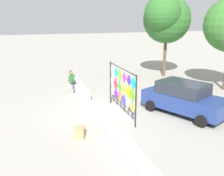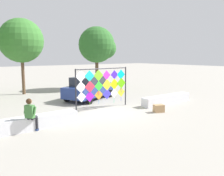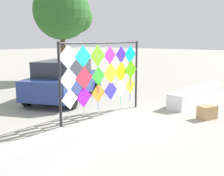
{
  "view_description": "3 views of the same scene",
  "coord_description": "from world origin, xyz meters",
  "px_view_note": "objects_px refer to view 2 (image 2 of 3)",
  "views": [
    {
      "loc": [
        11.9,
        -3.53,
        4.82
      ],
      "look_at": [
        -0.25,
        0.4,
        1.27
      ],
      "focal_mm": 41.98,
      "sensor_mm": 36.0,
      "label": 1
    },
    {
      "loc": [
        -7.28,
        -10.02,
        3.07
      ],
      "look_at": [
        0.52,
        0.29,
        1.25
      ],
      "focal_mm": 36.82,
      "sensor_mm": 36.0,
      "label": 2
    },
    {
      "loc": [
        -5.87,
        -4.67,
        2.43
      ],
      "look_at": [
        -0.14,
        0.16,
        1.08
      ],
      "focal_mm": 42.78,
      "sensor_mm": 36.0,
      "label": 3
    }
  ],
  "objects_px": {
    "cardboard_box_large": "(159,108)",
    "kite_display_rack": "(102,84)",
    "seated_vendor": "(31,113)",
    "tree_palm_like": "(22,42)",
    "tree_far_right": "(98,45)",
    "parked_car": "(89,88)"
  },
  "relations": [
    {
      "from": "seated_vendor",
      "to": "cardboard_box_large",
      "type": "bearing_deg",
      "value": -7.22
    },
    {
      "from": "kite_display_rack",
      "to": "tree_palm_like",
      "type": "distance_m",
      "value": 8.83
    },
    {
      "from": "kite_display_rack",
      "to": "tree_far_right",
      "type": "bearing_deg",
      "value": 57.87
    },
    {
      "from": "kite_display_rack",
      "to": "seated_vendor",
      "type": "distance_m",
      "value": 5.0
    },
    {
      "from": "kite_display_rack",
      "to": "seated_vendor",
      "type": "xyz_separation_m",
      "value": [
        -4.66,
        -1.68,
        -0.65
      ]
    },
    {
      "from": "kite_display_rack",
      "to": "parked_car",
      "type": "xyz_separation_m",
      "value": [
        0.93,
        3.0,
        -0.65
      ]
    },
    {
      "from": "tree_palm_like",
      "to": "parked_car",
      "type": "bearing_deg",
      "value": -60.46
    },
    {
      "from": "tree_far_right",
      "to": "seated_vendor",
      "type": "bearing_deg",
      "value": -136.09
    },
    {
      "from": "tree_palm_like",
      "to": "seated_vendor",
      "type": "bearing_deg",
      "value": -105.1
    },
    {
      "from": "cardboard_box_large",
      "to": "tree_palm_like",
      "type": "xyz_separation_m",
      "value": [
        -3.99,
        10.7,
        3.92
      ]
    },
    {
      "from": "kite_display_rack",
      "to": "tree_palm_like",
      "type": "relative_size",
      "value": 0.6
    },
    {
      "from": "seated_vendor",
      "to": "tree_palm_like",
      "type": "height_order",
      "value": "tree_palm_like"
    },
    {
      "from": "kite_display_rack",
      "to": "parked_car",
      "type": "relative_size",
      "value": 0.79
    },
    {
      "from": "cardboard_box_large",
      "to": "tree_palm_like",
      "type": "height_order",
      "value": "tree_palm_like"
    },
    {
      "from": "cardboard_box_large",
      "to": "tree_far_right",
      "type": "height_order",
      "value": "tree_far_right"
    },
    {
      "from": "cardboard_box_large",
      "to": "kite_display_rack",
      "type": "bearing_deg",
      "value": 128.29
    },
    {
      "from": "seated_vendor",
      "to": "tree_palm_like",
      "type": "distance_m",
      "value": 10.73
    },
    {
      "from": "kite_display_rack",
      "to": "seated_vendor",
      "type": "height_order",
      "value": "kite_display_rack"
    },
    {
      "from": "seated_vendor",
      "to": "cardboard_box_large",
      "type": "distance_m",
      "value": 6.73
    },
    {
      "from": "kite_display_rack",
      "to": "cardboard_box_large",
      "type": "distance_m",
      "value": 3.45
    },
    {
      "from": "kite_display_rack",
      "to": "tree_far_right",
      "type": "distance_m",
      "value": 8.75
    },
    {
      "from": "tree_palm_like",
      "to": "cardboard_box_large",
      "type": "bearing_deg",
      "value": -69.54
    }
  ]
}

